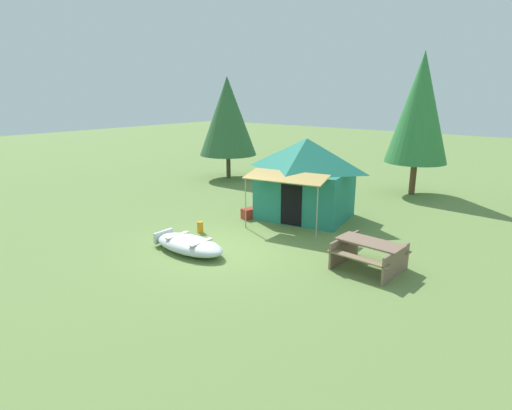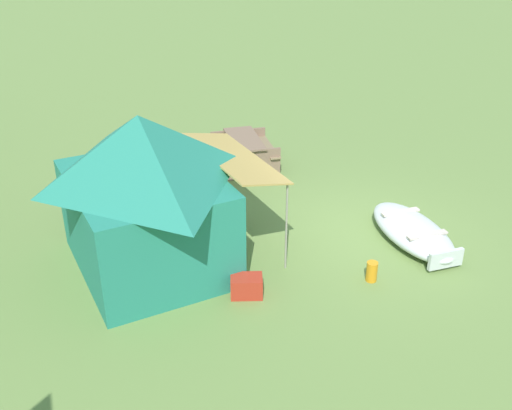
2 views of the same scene
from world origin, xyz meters
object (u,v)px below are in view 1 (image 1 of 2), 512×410
at_px(canvas_cabin_tent, 306,177).
at_px(fuel_can, 200,227).
at_px(picnic_table, 369,252).
at_px(cooler_box, 249,213).
at_px(beached_rowboat, 189,244).
at_px(pine_tree_far_center, 228,116).
at_px(pine_tree_back_left, 420,108).

relative_size(canvas_cabin_tent, fuel_can, 10.80).
xyz_separation_m(picnic_table, cooler_box, (-5.27, 1.47, -0.29)).
distance_m(beached_rowboat, picnic_table, 4.98).
relative_size(cooler_box, pine_tree_far_center, 0.10).
distance_m(canvas_cabin_tent, picnic_table, 4.88).
bearing_deg(fuel_can, canvas_cabin_tent, 65.28).
relative_size(canvas_cabin_tent, pine_tree_far_center, 0.77).
bearing_deg(pine_tree_far_center, canvas_cabin_tent, -26.35).
bearing_deg(fuel_can, pine_tree_back_left, 70.31).
relative_size(picnic_table, pine_tree_far_center, 0.33).
distance_m(cooler_box, pine_tree_far_center, 8.01).
xyz_separation_m(beached_rowboat, canvas_cabin_tent, (0.68, 5.01, 1.26)).
bearing_deg(cooler_box, beached_rowboat, -77.89).
xyz_separation_m(cooler_box, pine_tree_far_center, (-5.57, 4.89, 3.05)).
height_order(canvas_cabin_tent, cooler_box, canvas_cabin_tent).
bearing_deg(cooler_box, canvas_cabin_tent, 43.99).
xyz_separation_m(fuel_can, pine_tree_back_left, (3.47, 9.68, 3.59)).
bearing_deg(picnic_table, cooler_box, 164.38).
distance_m(fuel_can, pine_tree_far_center, 9.41).
distance_m(fuel_can, pine_tree_back_left, 10.89).
bearing_deg(cooler_box, fuel_can, -95.57).
bearing_deg(picnic_table, pine_tree_far_center, 149.60).
bearing_deg(pine_tree_back_left, cooler_box, -113.54).
height_order(canvas_cabin_tent, picnic_table, canvas_cabin_tent).
bearing_deg(canvas_cabin_tent, beached_rowboat, -97.75).
bearing_deg(beached_rowboat, picnic_table, 25.41).
relative_size(beached_rowboat, pine_tree_far_center, 0.47).
relative_size(cooler_box, pine_tree_back_left, 0.09).
relative_size(pine_tree_back_left, pine_tree_far_center, 1.17).
bearing_deg(beached_rowboat, fuel_can, 125.70).
bearing_deg(picnic_table, canvas_cabin_tent, 142.94).
xyz_separation_m(beached_rowboat, pine_tree_far_center, (-6.34, 8.49, 3.00)).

